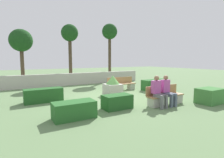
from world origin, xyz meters
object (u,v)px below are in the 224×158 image
at_px(person_seated_woman, 167,89).
at_px(tree_leftmost, 21,42).
at_px(tree_center_left, 70,36).
at_px(bench_front, 165,97).
at_px(tree_center_right, 110,34).
at_px(bench_left_side, 122,85).
at_px(person_seated_man, 158,90).
at_px(planter_corner_left, 113,86).

bearing_deg(person_seated_woman, tree_leftmost, 118.58).
distance_m(tree_leftmost, tree_center_left, 3.63).
relative_size(tree_leftmost, tree_center_left, 0.86).
height_order(bench_front, tree_center_left, tree_center_left).
xyz_separation_m(bench_front, tree_center_right, (2.21, 8.84, 3.97)).
xyz_separation_m(bench_left_side, person_seated_man, (-0.92, -4.15, 0.40)).
xyz_separation_m(person_seated_man, tree_leftmost, (-4.47, 9.21, 2.55)).
bearing_deg(person_seated_man, tree_leftmost, 115.92).
relative_size(bench_left_side, tree_center_right, 0.37).
xyz_separation_m(planter_corner_left, tree_center_right, (3.23, 6.04, 3.76)).
distance_m(bench_left_side, tree_center_right, 6.52).
height_order(bench_front, person_seated_man, person_seated_man).
bearing_deg(bench_left_side, tree_center_left, 101.85).
height_order(bench_left_side, tree_center_left, tree_center_left).
xyz_separation_m(tree_leftmost, tree_center_left, (3.57, -0.10, 0.65)).
bearing_deg(bench_front, planter_corner_left, 110.06).
distance_m(bench_front, person_seated_man, 0.71).
distance_m(planter_corner_left, tree_leftmost, 7.93).
height_order(planter_corner_left, tree_center_left, tree_center_left).
bearing_deg(person_seated_woman, tree_center_left, 99.02).
bearing_deg(bench_left_side, tree_leftmost, 128.50).
distance_m(planter_corner_left, tree_center_left, 7.05).
xyz_separation_m(person_seated_woman, tree_center_right, (2.24, 8.99, 3.58)).
bearing_deg(bench_left_side, person_seated_man, -110.82).
distance_m(bench_left_side, person_seated_man, 4.27).
xyz_separation_m(tree_center_left, tree_center_right, (3.68, -0.13, 0.37)).
bearing_deg(tree_center_left, tree_center_right, -1.98).
xyz_separation_m(person_seated_man, person_seated_woman, (0.54, -0.00, -0.01)).
bearing_deg(tree_leftmost, bench_left_side, -43.17).
bearing_deg(planter_corner_left, bench_front, -69.94).
height_order(bench_front, person_seated_woman, person_seated_woman).
xyz_separation_m(planter_corner_left, tree_leftmost, (-4.02, 6.26, 2.74)).
xyz_separation_m(bench_front, planter_corner_left, (-1.02, 2.81, 0.21)).
height_order(bench_front, planter_corner_left, planter_corner_left).
bearing_deg(tree_center_left, person_seated_man, -84.33).
distance_m(tree_leftmost, tree_center_right, 7.33).
relative_size(person_seated_man, tree_center_left, 0.27).
xyz_separation_m(person_seated_woman, tree_center_left, (-1.45, 9.11, 3.21)).
xyz_separation_m(bench_front, person_seated_man, (-0.57, -0.14, 0.40)).
height_order(person_seated_man, person_seated_woman, person_seated_man).
bearing_deg(person_seated_man, bench_left_side, 77.50).
bearing_deg(tree_leftmost, bench_front, -60.91).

